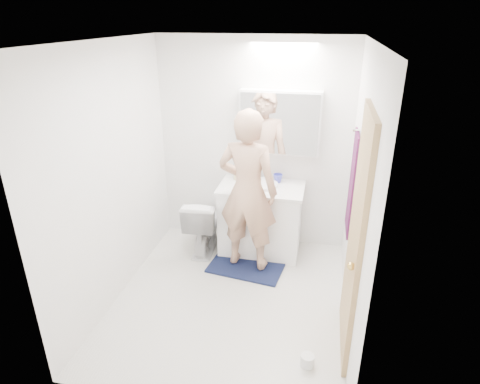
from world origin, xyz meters
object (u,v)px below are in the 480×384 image
(soap_bottle_a, at_px, (237,170))
(toothbrush_cup, at_px, (278,178))
(vanity_cabinet, at_px, (261,221))
(soap_bottle_b, at_px, (245,172))
(toilet, at_px, (204,224))
(person, at_px, (248,191))
(toilet_paper_roll, at_px, (307,360))
(medicine_cabinet, at_px, (280,123))

(soap_bottle_a, bearing_deg, toothbrush_cup, 1.22)
(vanity_cabinet, bearing_deg, soap_bottle_b, 141.03)
(soap_bottle_a, bearing_deg, toilet, -142.57)
(person, xyz_separation_m, toilet_paper_roll, (0.73, -1.28, -0.86))
(medicine_cabinet, distance_m, soap_bottle_a, 0.73)
(toilet, distance_m, toilet_paper_roll, 2.04)
(toilet_paper_roll, bearing_deg, person, 119.85)
(vanity_cabinet, distance_m, medicine_cabinet, 1.14)
(medicine_cabinet, xyz_separation_m, soap_bottle_a, (-0.46, -0.06, -0.56))
(medicine_cabinet, relative_size, toilet_paper_roll, 8.00)
(soap_bottle_a, relative_size, toothbrush_cup, 2.19)
(toilet, distance_m, person, 0.85)
(toilet, xyz_separation_m, soap_bottle_b, (0.43, 0.30, 0.57))
(toilet, relative_size, person, 0.39)
(medicine_cabinet, xyz_separation_m, person, (-0.24, -0.58, -0.59))
(soap_bottle_a, relative_size, toilet_paper_roll, 2.13)
(soap_bottle_b, height_order, toothbrush_cup, soap_bottle_b)
(toilet, relative_size, soap_bottle_b, 3.86)
(soap_bottle_b, relative_size, toilet_paper_roll, 1.60)
(vanity_cabinet, relative_size, toilet, 1.32)
(medicine_cabinet, height_order, soap_bottle_b, medicine_cabinet)
(vanity_cabinet, xyz_separation_m, toilet, (-0.65, -0.11, -0.05))
(medicine_cabinet, height_order, toilet, medicine_cabinet)
(person, distance_m, toilet_paper_roll, 1.71)
(soap_bottle_b, bearing_deg, vanity_cabinet, -38.97)
(vanity_cabinet, xyz_separation_m, toilet_paper_roll, (0.65, -1.65, -0.34))
(vanity_cabinet, bearing_deg, toilet_paper_roll, -68.53)
(medicine_cabinet, bearing_deg, soap_bottle_a, -172.60)
(vanity_cabinet, relative_size, person, 0.52)
(vanity_cabinet, relative_size, toilet_paper_roll, 8.18)
(medicine_cabinet, bearing_deg, toilet_paper_roll, -75.14)
(vanity_cabinet, distance_m, person, 0.65)
(toilet, height_order, person, person)
(soap_bottle_b, distance_m, toilet_paper_roll, 2.20)
(toilet, relative_size, toothbrush_cup, 6.35)
(vanity_cabinet, xyz_separation_m, person, (-0.08, -0.37, 0.52))
(toilet, distance_m, soap_bottle_b, 0.77)
(vanity_cabinet, xyz_separation_m, toothbrush_cup, (0.16, 0.16, 0.48))
(medicine_cabinet, height_order, toothbrush_cup, medicine_cabinet)
(toothbrush_cup, relative_size, toilet_paper_roll, 0.97)
(vanity_cabinet, distance_m, soap_bottle_a, 0.64)
(soap_bottle_b, bearing_deg, toothbrush_cup, -2.96)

